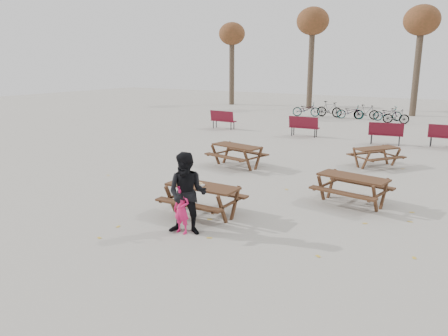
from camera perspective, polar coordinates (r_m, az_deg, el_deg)
The scene contains 14 objects.
ground at distance 10.87m, azimuth -2.78°, elevation -6.20°, with size 80.00×80.00×0.00m, color gray.
main_picnic_table at distance 10.68m, azimuth -2.82°, elevation -3.24°, with size 1.80×1.45×0.78m.
food_tray at distance 10.60m, azimuth -3.07°, elevation -2.21°, with size 0.18×0.11×0.04m, color white.
bread_roll at distance 10.59m, azimuth -3.08°, elevation -1.99°, with size 0.14×0.06×0.05m, color tan.
soda_bottle at distance 10.62m, azimuth -4.39°, elevation -1.91°, with size 0.07×0.07×0.17m.
child at distance 9.66m, azimuth -5.54°, elevation -5.35°, with size 0.40×0.27×1.11m, color #E11C60.
adult at distance 9.50m, azimuth -4.81°, elevation -3.37°, with size 0.89×0.69×1.83m, color black.
picnic_table_east at distance 12.05m, azimuth 16.38°, elevation -2.82°, with size 1.79×1.44×0.77m, color #372414, non-canonical shape.
picnic_table_north at distance 15.70m, azimuth 1.67°, elevation 1.57°, with size 1.83×1.47×0.79m, color #372414, non-canonical shape.
picnic_table_far at distance 16.66m, azimuth 19.22°, elevation 1.35°, with size 1.62×1.30×0.70m, color #372414, non-canonical shape.
park_bench_row at distance 22.15m, azimuth 13.92°, elevation 5.07°, with size 12.83×1.30×1.03m.
bicycle_row at distance 30.21m, azimuth 16.15°, elevation 7.09°, with size 7.79×2.10×1.07m.
tree_row at distance 34.01m, azimuth 24.38°, elevation 16.78°, with size 32.17×3.52×8.26m.
fallen_leaves at distance 12.68m, azimuth 5.50°, elevation -3.29°, with size 11.00×11.00×0.01m, color gold, non-canonical shape.
Camera 1 is at (5.80, -8.41, 3.71)m, focal length 35.00 mm.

